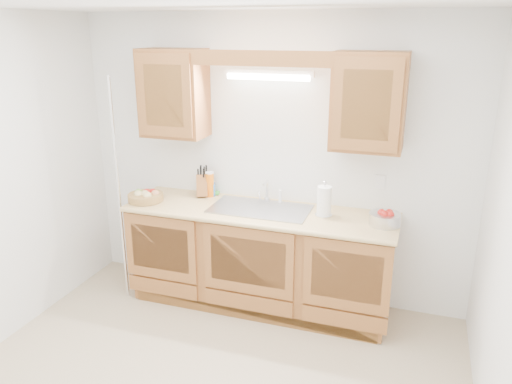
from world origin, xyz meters
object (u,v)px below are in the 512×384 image
at_px(paper_towel, 324,201).
at_px(fruit_basket, 146,196).
at_px(apple_bowl, 385,218).
at_px(knife_block, 202,185).

bearing_deg(paper_towel, fruit_basket, -174.94).
bearing_deg(paper_towel, apple_bowl, -5.75).
relative_size(fruit_basket, paper_towel, 1.17).
bearing_deg(knife_block, apple_bowl, -30.10).
relative_size(fruit_basket, knife_block, 1.19).
bearing_deg(apple_bowl, fruit_basket, -177.51).
xyz_separation_m(fruit_basket, apple_bowl, (2.06, 0.09, 0.01)).
height_order(fruit_basket, paper_towel, paper_towel).
distance_m(paper_towel, apple_bowl, 0.50).
distance_m(fruit_basket, apple_bowl, 2.06).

